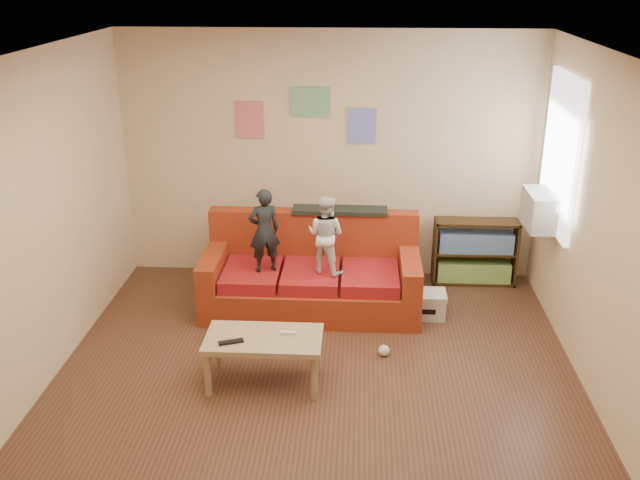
# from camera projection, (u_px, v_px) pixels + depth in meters

# --- Properties ---
(room_shell) EXTENTS (4.52, 5.02, 2.72)m
(room_shell) POSITION_uv_depth(u_px,v_px,m) (314.00, 242.00, 5.39)
(room_shell) COLOR #543323
(room_shell) RESTS_ON ground
(sofa) EXTENTS (2.17, 1.00, 0.96)m
(sofa) POSITION_uv_depth(u_px,v_px,m) (312.00, 277.00, 7.29)
(sofa) COLOR maroon
(sofa) RESTS_ON ground
(child_a) EXTENTS (0.36, 0.30, 0.85)m
(child_a) POSITION_uv_depth(u_px,v_px,m) (264.00, 230.00, 6.94)
(child_a) COLOR black
(child_a) RESTS_ON sofa
(child_b) EXTENTS (0.47, 0.43, 0.79)m
(child_b) POSITION_uv_depth(u_px,v_px,m) (326.00, 235.00, 6.92)
(child_b) COLOR silver
(child_b) RESTS_ON sofa
(coffee_table) EXTENTS (0.97, 0.53, 0.44)m
(coffee_table) POSITION_uv_depth(u_px,v_px,m) (264.00, 343.00, 5.91)
(coffee_table) COLOR tan
(coffee_table) RESTS_ON ground
(remote) EXTENTS (0.21, 0.12, 0.02)m
(remote) POSITION_uv_depth(u_px,v_px,m) (231.00, 342.00, 5.78)
(remote) COLOR black
(remote) RESTS_ON coffee_table
(game_controller) EXTENTS (0.13, 0.04, 0.03)m
(game_controller) POSITION_uv_depth(u_px,v_px,m) (288.00, 333.00, 5.92)
(game_controller) COLOR beige
(game_controller) RESTS_ON coffee_table
(bookshelf) EXTENTS (0.90, 0.27, 0.72)m
(bookshelf) POSITION_uv_depth(u_px,v_px,m) (474.00, 255.00, 7.82)
(bookshelf) COLOR #34230E
(bookshelf) RESTS_ON ground
(window) EXTENTS (0.04, 1.08, 1.48)m
(window) POSITION_uv_depth(u_px,v_px,m) (561.00, 154.00, 6.70)
(window) COLOR white
(window) RESTS_ON room_shell
(ac_unit) EXTENTS (0.28, 0.55, 0.35)m
(ac_unit) POSITION_uv_depth(u_px,v_px,m) (541.00, 210.00, 6.91)
(ac_unit) COLOR #B7B2A3
(ac_unit) RESTS_ON window
(artwork_left) EXTENTS (0.30, 0.01, 0.40)m
(artwork_left) POSITION_uv_depth(u_px,v_px,m) (250.00, 120.00, 7.60)
(artwork_left) COLOR #D87266
(artwork_left) RESTS_ON room_shell
(artwork_center) EXTENTS (0.42, 0.01, 0.32)m
(artwork_center) POSITION_uv_depth(u_px,v_px,m) (310.00, 102.00, 7.49)
(artwork_center) COLOR #72B27F
(artwork_center) RESTS_ON room_shell
(artwork_right) EXTENTS (0.30, 0.01, 0.38)m
(artwork_right) POSITION_uv_depth(u_px,v_px,m) (362.00, 126.00, 7.55)
(artwork_right) COLOR #727FCC
(artwork_right) RESTS_ON room_shell
(file_box) EXTENTS (0.38, 0.29, 0.26)m
(file_box) POSITION_uv_depth(u_px,v_px,m) (426.00, 304.00, 7.12)
(file_box) COLOR silver
(file_box) RESTS_ON ground
(tissue) EXTENTS (0.11, 0.11, 0.10)m
(tissue) POSITION_uv_depth(u_px,v_px,m) (384.00, 351.00, 6.43)
(tissue) COLOR silver
(tissue) RESTS_ON ground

